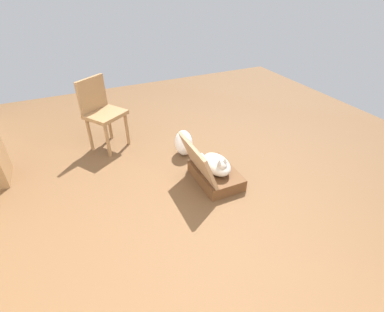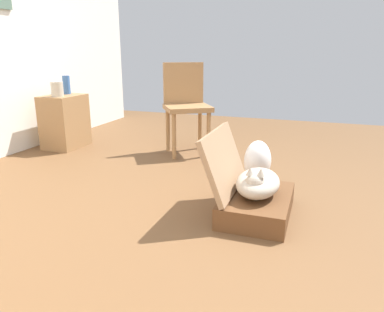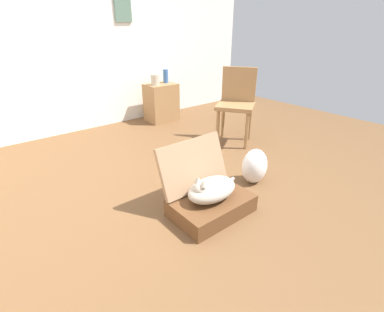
# 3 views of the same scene
# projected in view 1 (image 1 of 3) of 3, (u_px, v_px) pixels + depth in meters

# --- Properties ---
(ground_plane) EXTENTS (7.68, 7.68, 0.00)m
(ground_plane) POSITION_uv_depth(u_px,v_px,m) (181.00, 202.00, 3.03)
(ground_plane) COLOR brown
(ground_plane) RESTS_ON ground
(suitcase_base) EXTENTS (0.65, 0.43, 0.15)m
(suitcase_base) POSITION_uv_depth(u_px,v_px,m) (216.00, 175.00, 3.32)
(suitcase_base) COLOR brown
(suitcase_base) RESTS_ON ground
(suitcase_lid) EXTENTS (0.65, 0.19, 0.42)m
(suitcase_lid) POSITION_uv_depth(u_px,v_px,m) (198.00, 160.00, 3.08)
(suitcase_lid) COLOR #9B7756
(suitcase_lid) RESTS_ON suitcase_base
(cat) EXTENTS (0.52, 0.28, 0.23)m
(cat) POSITION_uv_depth(u_px,v_px,m) (217.00, 164.00, 3.22)
(cat) COLOR #B2A899
(cat) RESTS_ON suitcase_base
(plastic_bag_white) EXTENTS (0.27, 0.22, 0.35)m
(plastic_bag_white) POSITION_uv_depth(u_px,v_px,m) (184.00, 143.00, 3.73)
(plastic_bag_white) COLOR white
(plastic_bag_white) RESTS_ON ground
(chair) EXTENTS (0.60, 0.61, 0.95)m
(chair) POSITION_uv_depth(u_px,v_px,m) (101.00, 110.00, 3.73)
(chair) COLOR olive
(chair) RESTS_ON ground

